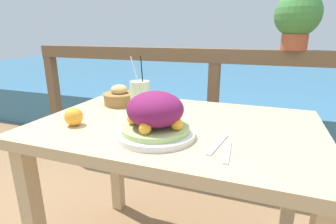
{
  "coord_description": "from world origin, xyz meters",
  "views": [
    {
      "loc": [
        0.31,
        -0.93,
        1.07
      ],
      "look_at": [
        -0.01,
        -0.06,
        0.79
      ],
      "focal_mm": 28.0,
      "sensor_mm": 36.0,
      "label": 1
    }
  ],
  "objects": [
    {
      "name": "potted_plant",
      "position": [
        0.45,
        0.79,
        1.16
      ],
      "size": [
        0.25,
        0.25,
        0.32
      ],
      "color": "#A34C2D",
      "rests_on": "railing_fence"
    },
    {
      "name": "salad_plate",
      "position": [
        -0.02,
        -0.16,
        0.8
      ],
      "size": [
        0.27,
        0.27,
        0.16
      ],
      "color": "silver",
      "rests_on": "patio_table"
    },
    {
      "name": "orange_near_basket",
      "position": [
        -0.36,
        -0.17,
        0.77
      ],
      "size": [
        0.07,
        0.07,
        0.07
      ],
      "color": "#F9A328",
      "rests_on": "patio_table"
    },
    {
      "name": "sea_backdrop",
      "position": [
        0.0,
        3.29,
        0.21
      ],
      "size": [
        12.0,
        4.0,
        0.42
      ],
      "color": "teal",
      "rests_on": "ground_plane"
    },
    {
      "name": "knife",
      "position": [
        0.23,
        -0.2,
        0.74
      ],
      "size": [
        0.03,
        0.18,
        0.0
      ],
      "color": "silver",
      "rests_on": "patio_table"
    },
    {
      "name": "bread_basket",
      "position": [
        -0.35,
        0.16,
        0.77
      ],
      "size": [
        0.16,
        0.16,
        0.1
      ],
      "color": "olive",
      "rests_on": "patio_table"
    },
    {
      "name": "drink_glass",
      "position": [
        -0.21,
        0.11,
        0.8
      ],
      "size": [
        0.09,
        0.09,
        0.25
      ],
      "color": "beige",
      "rests_on": "patio_table"
    },
    {
      "name": "fork",
      "position": [
        0.19,
        -0.16,
        0.74
      ],
      "size": [
        0.04,
        0.18,
        0.0
      ],
      "color": "silver",
      "rests_on": "patio_table"
    },
    {
      "name": "patio_table",
      "position": [
        0.0,
        0.0,
        0.63
      ],
      "size": [
        1.09,
        0.73,
        0.73
      ],
      "color": "tan",
      "rests_on": "ground_plane"
    },
    {
      "name": "railing_fence",
      "position": [
        0.0,
        0.79,
        0.74
      ],
      "size": [
        2.8,
        0.08,
        0.98
      ],
      "color": "brown",
      "rests_on": "ground_plane"
    }
  ]
}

